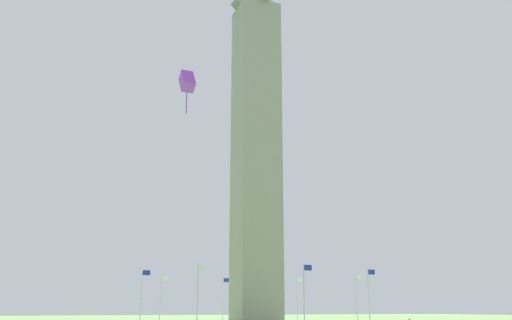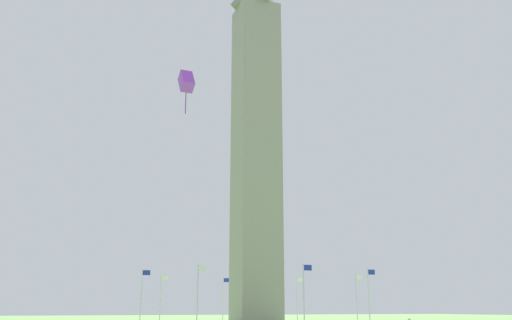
{
  "view_description": "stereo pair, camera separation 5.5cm",
  "coord_description": "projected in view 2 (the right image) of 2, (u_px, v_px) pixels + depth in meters",
  "views": [
    {
      "loc": [
        -27.54,
        -75.42,
        2.38
      ],
      "look_at": [
        0.0,
        0.0,
        23.52
      ],
      "focal_mm": 39.56,
      "sensor_mm": 36.0,
      "label": 1
    },
    {
      "loc": [
        -27.49,
        -75.44,
        2.38
      ],
      "look_at": [
        0.0,
        0.0,
        23.52
      ],
      "focal_mm": 39.56,
      "sensor_mm": 36.0,
      "label": 2
    }
  ],
  "objects": [
    {
      "name": "flagpole_w",
      "position": [
        304.0,
        293.0,
        63.71
      ],
      "size": [
        1.12,
        0.14,
        7.33
      ],
      "color": "silver",
      "rests_on": "ground"
    },
    {
      "name": "flagpole_nw",
      "position": [
        369.0,
        295.0,
        71.63
      ],
      "size": [
        1.12,
        0.14,
        7.33
      ],
      "color": "silver",
      "rests_on": "ground"
    },
    {
      "name": "flagpole_n",
      "position": [
        357.0,
        297.0,
        83.33
      ],
      "size": [
        1.12,
        0.14,
        7.33
      ],
      "color": "silver",
      "rests_on": "ground"
    },
    {
      "name": "flagpole_s",
      "position": [
        142.0,
        295.0,
        72.85
      ],
      "size": [
        1.12,
        0.14,
        7.33
      ],
      "color": "silver",
      "rests_on": "ground"
    },
    {
      "name": "flagpole_e",
      "position": [
        223.0,
        298.0,
        92.47
      ],
      "size": [
        1.12,
        0.14,
        7.33
      ],
      "color": "silver",
      "rests_on": "ground"
    },
    {
      "name": "flagpole_se",
      "position": [
        161.0,
        297.0,
        84.56
      ],
      "size": [
        1.12,
        0.14,
        7.33
      ],
      "color": "silver",
      "rests_on": "ground"
    },
    {
      "name": "kite_purple_box",
      "position": [
        186.0,
        82.0,
        26.26
      ],
      "size": [
        0.63,
        1.07,
        2.16
      ],
      "color": "purple"
    },
    {
      "name": "obelisk_monument",
      "position": [
        256.0,
        135.0,
        84.02
      ],
      "size": [
        6.03,
        6.03,
        54.81
      ],
      "color": "gray",
      "rests_on": "ground"
    },
    {
      "name": "flagpole_ne",
      "position": [
        297.0,
        298.0,
        91.97
      ],
      "size": [
        1.12,
        0.14,
        7.33
      ],
      "color": "silver",
      "rests_on": "ground"
    },
    {
      "name": "flagpole_sw",
      "position": [
        198.0,
        293.0,
        64.22
      ],
      "size": [
        1.12,
        0.14,
        7.33
      ],
      "color": "silver",
      "rests_on": "ground"
    }
  ]
}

